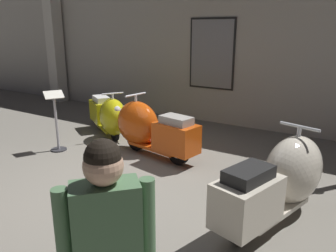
{
  "coord_description": "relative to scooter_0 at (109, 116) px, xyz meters",
  "views": [
    {
      "loc": [
        2.91,
        -3.19,
        2.13
      ],
      "look_at": [
        0.07,
        1.35,
        0.58
      ],
      "focal_mm": 36.1,
      "sensor_mm": 36.0,
      "label": 1
    }
  ],
  "objects": [
    {
      "name": "info_stanchion",
      "position": [
        -0.25,
        -1.12,
        0.02
      ],
      "size": [
        0.35,
        0.39,
        1.08
      ],
      "color": "#333338",
      "rests_on": "ground"
    },
    {
      "name": "scooter_0",
      "position": [
        0.0,
        0.0,
        0.0
      ],
      "size": [
        1.56,
        1.19,
        0.95
      ],
      "rotation": [
        0.0,
        0.0,
        -0.55
      ],
      "color": "black",
      "rests_on": "ground"
    },
    {
      "name": "scooter_1",
      "position": [
        1.26,
        -0.42,
        0.04
      ],
      "size": [
        1.76,
        0.78,
        1.04
      ],
      "rotation": [
        0.0,
        0.0,
        2.96
      ],
      "color": "black",
      "rests_on": "ground"
    },
    {
      "name": "ground_plane",
      "position": [
        1.59,
        -1.77,
        -0.43
      ],
      "size": [
        60.0,
        60.0,
        0.0
      ],
      "primitive_type": "plane",
      "color": "slate"
    },
    {
      "name": "scooter_2",
      "position": [
        3.73,
        -1.34,
        0.05
      ],
      "size": [
        0.95,
        1.82,
        1.07
      ],
      "rotation": [
        0.0,
        0.0,
        1.3
      ],
      "color": "black",
      "rests_on": "ground"
    },
    {
      "name": "showroom_back_wall",
      "position": [
        1.41,
        2.2,
        1.48
      ],
      "size": [
        18.0,
        0.63,
        3.83
      ],
      "color": "#ADA89E",
      "rests_on": "ground"
    }
  ]
}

